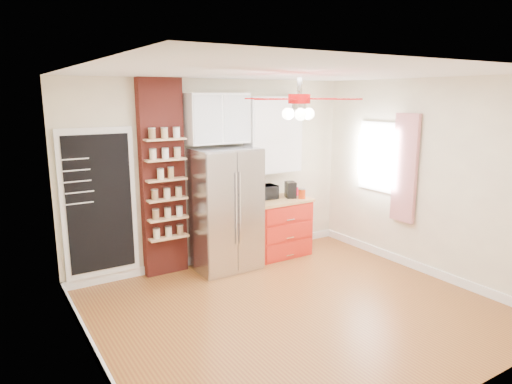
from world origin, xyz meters
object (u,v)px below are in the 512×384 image
ceiling_fan (299,99)px  pantry_jar_oats (161,175)px  fridge (225,209)px  canister_left (302,194)px  coffee_maker (290,190)px  red_cabinet (278,227)px  toaster_oven (264,192)px

ceiling_fan → pantry_jar_oats: 2.22m
fridge → ceiling_fan: bearing=-88.2°
ceiling_fan → canister_left: ceiling_fan is taller
fridge → canister_left: fridge is taller
coffee_maker → pantry_jar_oats: bearing=-162.5°
ceiling_fan → red_cabinet: bearing=61.3°
red_cabinet → pantry_jar_oats: (-1.85, 0.08, 0.99)m
canister_left → pantry_jar_oats: (-2.17, 0.26, 0.47)m
red_cabinet → toaster_oven: (-0.20, 0.11, 0.56)m
canister_left → toaster_oven: bearing=151.3°
coffee_maker → canister_left: (0.11, -0.15, -0.05)m
red_cabinet → pantry_jar_oats: 2.10m
fridge → ceiling_fan: ceiling_fan is taller
fridge → pantry_jar_oats: bearing=171.5°
toaster_oven → coffee_maker: bearing=-14.5°
coffee_maker → pantry_jar_oats: size_ratio=1.87×
fridge → red_cabinet: 1.06m
fridge → pantry_jar_oats: fridge is taller
red_cabinet → toaster_oven: 0.60m
pantry_jar_oats → toaster_oven: bearing=0.9°
coffee_maker → ceiling_fan: bearing=-103.9°
ceiling_fan → canister_left: size_ratio=9.57×
red_cabinet → pantry_jar_oats: bearing=177.5°
ceiling_fan → toaster_oven: bearing=68.1°
red_cabinet → ceiling_fan: (-0.92, -1.68, 1.97)m
fridge → ceiling_fan: (0.05, -1.63, 1.55)m
ceiling_fan → coffee_maker: ceiling_fan is taller
canister_left → coffee_maker: bearing=126.2°
fridge → pantry_jar_oats: (-0.88, 0.13, 0.56)m
pantry_jar_oats → red_cabinet: bearing=-2.5°
fridge → coffee_maker: (1.18, 0.02, 0.15)m
toaster_oven → pantry_jar_oats: (-1.65, -0.03, 0.43)m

